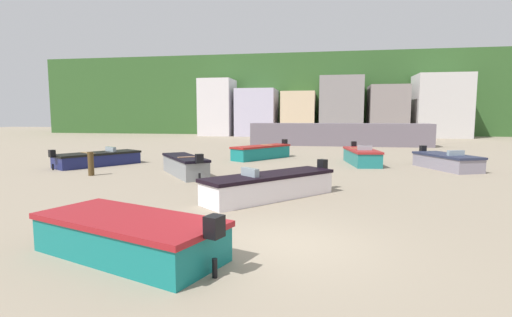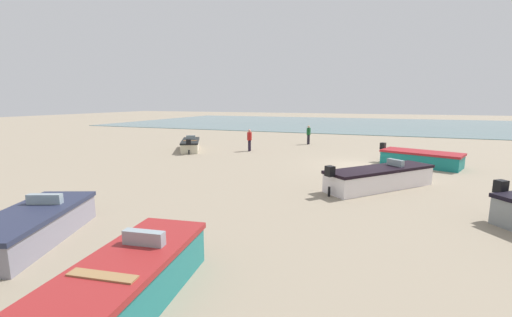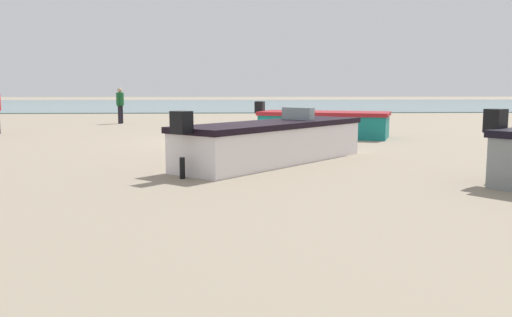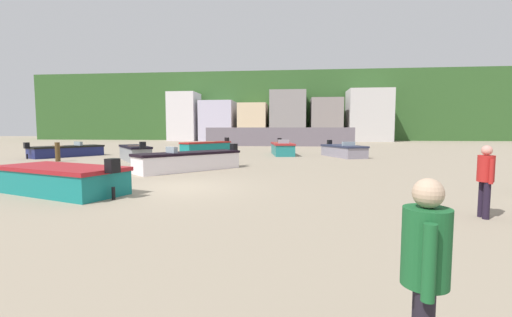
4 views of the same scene
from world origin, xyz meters
name	(u,v)px [view 2 (image 2 of 4)]	position (x,y,z in m)	size (l,w,h in m)	color
ground_plane	(362,166)	(0.00, 0.00, 0.00)	(160.00, 160.00, 0.00)	gray
tidal_water	(376,124)	(0.00, -36.00, 0.03)	(80.00, 36.00, 0.06)	slate
boat_white_1	(380,178)	(-1.01, 4.82, 0.46)	(4.49, 4.82, 1.21)	white
boat_teal_2	(421,159)	(-3.15, -1.29, 0.43)	(4.54, 3.10, 1.16)	#147571
boat_cream_3	(190,145)	(12.56, -2.00, 0.40)	(3.14, 4.33, 1.08)	beige
boat_grey_5	(31,226)	(7.51, 13.96, 0.43)	(2.99, 4.30, 1.15)	gray
boat_teal_6	(123,285)	(3.11, 15.42, 0.47)	(2.05, 4.58, 1.24)	#1F7675
beach_walker_foreground	(249,138)	(8.15, -3.05, 0.95)	(0.34, 0.53, 1.62)	black
beach_walker_distant	(309,133)	(4.90, -8.48, 0.95)	(0.42, 0.54, 1.62)	black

